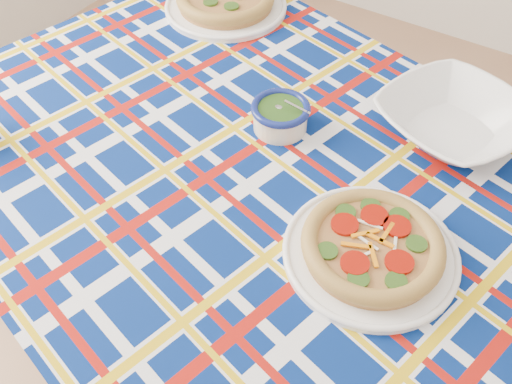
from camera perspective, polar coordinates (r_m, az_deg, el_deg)
The scene contains 5 objects.
dining_table at distance 1.08m, azimuth 3.39°, elevation -2.95°, with size 1.76×1.33×0.73m.
tablecloth at distance 1.07m, azimuth 3.45°, elevation -2.13°, with size 1.59×1.01×0.10m, color navy, non-canonical shape.
main_focaccia_plate at distance 0.94m, azimuth 11.57°, elevation -5.25°, with size 0.30×0.30×0.06m, color #A26D39, non-canonical shape.
pesto_bowl at distance 1.13m, azimuth 2.47°, elevation 7.78°, with size 0.12×0.12×0.07m, color #19370F, non-canonical shape.
serving_bowl at distance 1.18m, azimuth 19.15°, elevation 6.80°, with size 0.28×0.28×0.07m, color white.
Camera 1 is at (0.13, -0.48, 1.50)m, focal length 40.00 mm.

